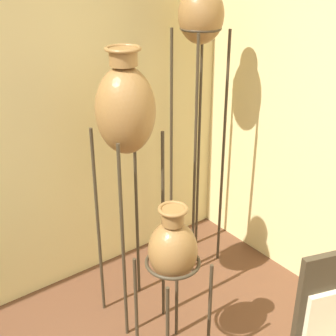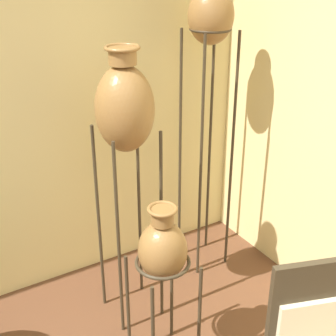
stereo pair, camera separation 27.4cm
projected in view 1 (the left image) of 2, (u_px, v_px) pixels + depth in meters
The scene contains 3 objects.
vase_stand_tall at pixel (201, 26), 2.92m from camera, with size 0.29×0.29×2.06m.
vase_stand_medium at pixel (126, 113), 2.53m from camera, with size 0.33×0.33×1.74m.
vase_stand_short at pixel (173, 252), 2.43m from camera, with size 0.31×0.31×1.03m.
Camera 1 is at (-0.39, -0.59, 2.21)m, focal length 50.00 mm.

